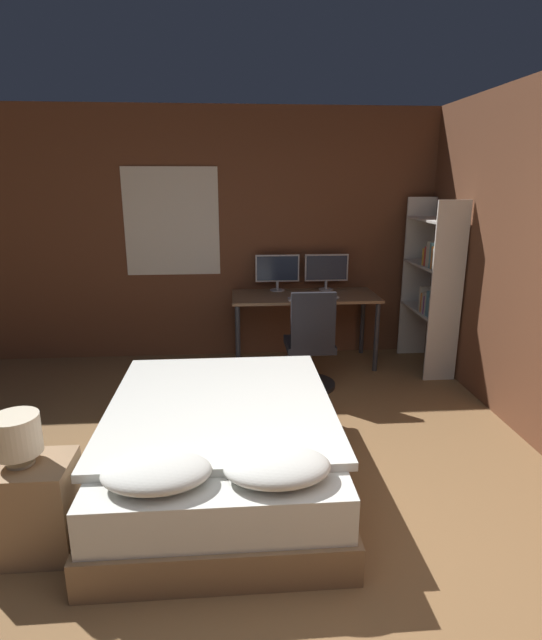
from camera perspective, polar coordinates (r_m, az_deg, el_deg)
ground_plane at (r=2.67m, az=4.77°, el=-31.10°), size 20.00×20.00×0.00m
wall_back at (r=5.58m, az=-1.14°, el=9.57°), size 12.00×0.08×2.70m
bed at (r=3.39m, az=-5.69°, el=-14.07°), size 1.46×1.97×0.61m
nightstand at (r=3.12m, az=-26.04°, el=-18.71°), size 0.50×0.35×0.53m
bedside_lamp at (r=2.91m, az=-27.07°, el=-11.65°), size 0.24×0.24×0.27m
desk at (r=5.34m, az=3.85°, el=1.95°), size 1.54×0.67×0.77m
monitor_left at (r=5.47m, az=0.73°, el=5.72°), size 0.48×0.16×0.40m
monitor_right at (r=5.54m, az=6.36°, el=5.77°), size 0.48×0.16×0.40m
keyboard at (r=5.09m, az=4.24°, el=2.42°), size 0.40×0.13×0.02m
computer_mouse at (r=5.14m, az=7.44°, el=2.56°), size 0.07×0.05×0.04m
office_chair at (r=4.75m, az=4.48°, el=-3.51°), size 0.52×0.52×0.98m
bookshelf at (r=5.37m, az=18.18°, el=4.53°), size 0.32×0.83×1.77m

